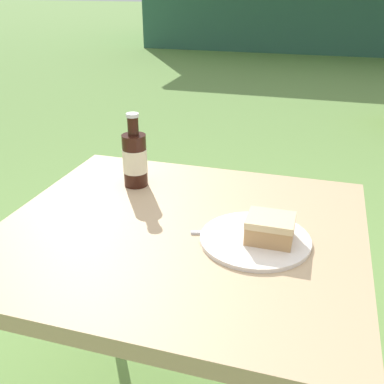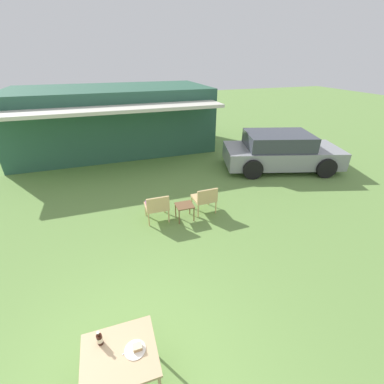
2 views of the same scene
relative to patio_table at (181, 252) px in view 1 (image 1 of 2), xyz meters
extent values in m
cube|color=tan|center=(0.00, 0.00, 0.05)|extent=(0.88, 0.79, 0.04)
cylinder|color=tan|center=(-0.40, 0.36, -0.33)|extent=(0.04, 0.04, 0.72)
cylinder|color=tan|center=(0.40, 0.36, -0.33)|extent=(0.04, 0.04, 0.72)
cylinder|color=silver|center=(0.19, -0.01, 0.08)|extent=(0.26, 0.26, 0.01)
cube|color=tan|center=(0.22, -0.01, 0.10)|extent=(0.10, 0.09, 0.04)
cube|color=#DBBC89|center=(0.22, -0.01, 0.13)|extent=(0.11, 0.09, 0.02)
cylinder|color=black|center=(-0.20, 0.20, 0.15)|extent=(0.07, 0.07, 0.15)
cylinder|color=black|center=(-0.20, 0.20, 0.25)|extent=(0.03, 0.03, 0.05)
cylinder|color=silver|center=(-0.20, 0.20, 0.29)|extent=(0.04, 0.04, 0.01)
cylinder|color=beige|center=(-0.20, 0.20, 0.15)|extent=(0.07, 0.07, 0.07)
cube|color=silver|center=(0.12, 0.00, 0.08)|extent=(0.17, 0.06, 0.01)
camera|label=1|loc=(0.30, -0.91, 0.62)|focal=42.00mm
camera|label=2|loc=(0.26, -1.97, 3.21)|focal=24.00mm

